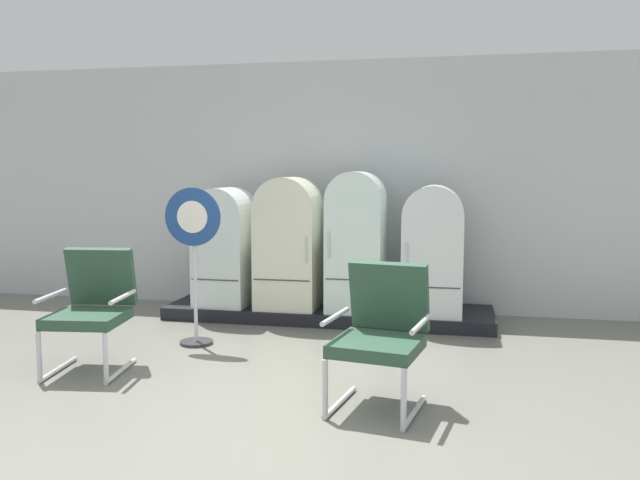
{
  "coord_description": "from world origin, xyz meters",
  "views": [
    {
      "loc": [
        1.39,
        -4.04,
        1.69
      ],
      "look_at": [
        -0.04,
        2.75,
        0.93
      ],
      "focal_mm": 36.09,
      "sensor_mm": 36.0,
      "label": 1
    }
  ],
  "objects_px": {
    "refrigerator_1": "(289,239)",
    "refrigerator_2": "(356,237)",
    "refrigerator_3": "(433,246)",
    "armchair_right": "(381,329)",
    "refrigerator_0": "(225,243)",
    "sign_stand": "(194,260)",
    "armchair_left": "(92,304)"
  },
  "relations": [
    {
      "from": "refrigerator_0",
      "to": "armchair_left",
      "type": "relative_size",
      "value": 1.32
    },
    {
      "from": "refrigerator_1",
      "to": "refrigerator_3",
      "type": "bearing_deg",
      "value": 0.32
    },
    {
      "from": "refrigerator_1",
      "to": "refrigerator_2",
      "type": "relative_size",
      "value": 0.96
    },
    {
      "from": "refrigerator_0",
      "to": "sign_stand",
      "type": "distance_m",
      "value": 1.25
    },
    {
      "from": "refrigerator_1",
      "to": "refrigerator_3",
      "type": "xyz_separation_m",
      "value": [
        1.6,
        0.01,
        -0.04
      ]
    },
    {
      "from": "sign_stand",
      "to": "refrigerator_2",
      "type": "bearing_deg",
      "value": 41.65
    },
    {
      "from": "armchair_left",
      "to": "sign_stand",
      "type": "xyz_separation_m",
      "value": [
        0.54,
        0.9,
        0.27
      ]
    },
    {
      "from": "refrigerator_3",
      "to": "armchair_right",
      "type": "xyz_separation_m",
      "value": [
        -0.28,
        -2.48,
        -0.31
      ]
    },
    {
      "from": "refrigerator_0",
      "to": "armchair_right",
      "type": "bearing_deg",
      "value": -50.08
    },
    {
      "from": "refrigerator_2",
      "to": "armchair_right",
      "type": "height_order",
      "value": "refrigerator_2"
    },
    {
      "from": "sign_stand",
      "to": "refrigerator_3",
      "type": "bearing_deg",
      "value": 28.94
    },
    {
      "from": "refrigerator_2",
      "to": "refrigerator_0",
      "type": "bearing_deg",
      "value": 179.63
    },
    {
      "from": "refrigerator_3",
      "to": "armchair_right",
      "type": "height_order",
      "value": "refrigerator_3"
    },
    {
      "from": "refrigerator_0",
      "to": "armchair_left",
      "type": "distance_m",
      "value": 2.2
    },
    {
      "from": "refrigerator_3",
      "to": "refrigerator_2",
      "type": "bearing_deg",
      "value": 179.62
    },
    {
      "from": "sign_stand",
      "to": "armchair_left",
      "type": "bearing_deg",
      "value": -121.27
    },
    {
      "from": "armchair_left",
      "to": "sign_stand",
      "type": "height_order",
      "value": "sign_stand"
    },
    {
      "from": "refrigerator_1",
      "to": "refrigerator_2",
      "type": "bearing_deg",
      "value": 1.08
    },
    {
      "from": "refrigerator_0",
      "to": "armchair_right",
      "type": "distance_m",
      "value": 3.27
    },
    {
      "from": "refrigerator_1",
      "to": "refrigerator_3",
      "type": "height_order",
      "value": "refrigerator_1"
    },
    {
      "from": "armchair_left",
      "to": "sign_stand",
      "type": "bearing_deg",
      "value": 58.73
    },
    {
      "from": "armchair_right",
      "to": "sign_stand",
      "type": "xyz_separation_m",
      "value": [
        -1.95,
        1.25,
        0.27
      ]
    },
    {
      "from": "refrigerator_2",
      "to": "armchair_left",
      "type": "bearing_deg",
      "value": -132.21
    },
    {
      "from": "refrigerator_3",
      "to": "armchair_left",
      "type": "relative_size",
      "value": 1.36
    },
    {
      "from": "armchair_left",
      "to": "refrigerator_0",
      "type": "bearing_deg",
      "value": 79.34
    },
    {
      "from": "refrigerator_1",
      "to": "armchair_right",
      "type": "distance_m",
      "value": 2.83
    },
    {
      "from": "armchair_right",
      "to": "sign_stand",
      "type": "height_order",
      "value": "sign_stand"
    },
    {
      "from": "refrigerator_0",
      "to": "refrigerator_3",
      "type": "distance_m",
      "value": 2.36
    },
    {
      "from": "armchair_left",
      "to": "sign_stand",
      "type": "relative_size",
      "value": 0.67
    },
    {
      "from": "sign_stand",
      "to": "armchair_right",
      "type": "bearing_deg",
      "value": -32.7
    },
    {
      "from": "armchair_left",
      "to": "armchair_right",
      "type": "distance_m",
      "value": 2.52
    },
    {
      "from": "refrigerator_0",
      "to": "refrigerator_1",
      "type": "bearing_deg",
      "value": -1.82
    }
  ]
}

